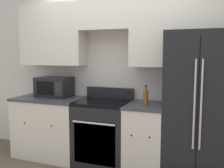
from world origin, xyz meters
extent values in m
cube|color=beige|center=(0.00, 0.66, 1.30)|extent=(8.00, 0.06, 2.60)
cube|color=beige|center=(-1.02, 0.46, 1.87)|extent=(1.03, 0.33, 0.91)
cube|color=beige|center=(-0.14, 0.46, 2.12)|extent=(0.74, 0.33, 0.41)
cube|color=beige|center=(0.88, 0.46, 1.87)|extent=(1.30, 0.33, 0.91)
cube|color=beige|center=(-1.02, 0.31, 0.44)|extent=(1.03, 0.62, 0.88)
cube|color=#383842|center=(-1.02, 0.31, 0.90)|extent=(1.05, 0.64, 0.03)
sphere|color=black|center=(-1.25, 0.00, 0.57)|extent=(0.03, 0.03, 0.03)
sphere|color=black|center=(-0.79, 0.00, 0.57)|extent=(0.03, 0.03, 0.03)
cube|color=beige|center=(0.48, 0.31, 0.44)|extent=(0.50, 0.62, 0.88)
cube|color=#383842|center=(0.48, 0.31, 0.90)|extent=(0.52, 0.64, 0.03)
sphere|color=black|center=(0.37, 0.00, 0.57)|extent=(0.03, 0.03, 0.03)
sphere|color=black|center=(0.59, 0.00, 0.57)|extent=(0.03, 0.03, 0.03)
cube|color=black|center=(-0.14, 0.31, 0.44)|extent=(0.74, 0.62, 0.88)
cube|color=black|center=(-0.14, 0.01, 0.39)|extent=(0.59, 0.01, 0.56)
cube|color=black|center=(-0.14, 0.31, 0.90)|extent=(0.74, 0.62, 0.04)
cube|color=black|center=(-0.14, 0.59, 1.00)|extent=(0.74, 0.04, 0.16)
cylinder|color=silver|center=(-0.14, -0.02, 0.68)|extent=(0.59, 0.02, 0.02)
cube|color=black|center=(1.13, 0.38, 0.92)|extent=(0.80, 0.76, 1.85)
cube|color=black|center=(1.13, 0.00, 0.92)|extent=(0.01, 0.01, 1.70)
cylinder|color=#B7B7BC|center=(1.10, -0.02, 1.02)|extent=(0.02, 0.02, 1.02)
cylinder|color=#B7B7BC|center=(1.17, -0.02, 1.02)|extent=(0.02, 0.02, 1.02)
cube|color=black|center=(-1.00, 0.42, 1.07)|extent=(0.53, 0.35, 0.31)
cube|color=black|center=(-1.05, 0.24, 1.07)|extent=(0.29, 0.01, 0.20)
cube|color=#262628|center=(-0.82, 0.24, 1.07)|extent=(0.12, 0.01, 0.21)
cylinder|color=brown|center=(0.49, 0.24, 1.01)|extent=(0.06, 0.06, 0.19)
cylinder|color=brown|center=(0.49, 0.24, 1.14)|extent=(0.03, 0.03, 0.05)
cylinder|color=black|center=(0.49, 0.24, 1.17)|extent=(0.03, 0.03, 0.02)
camera|label=1|loc=(1.17, -2.90, 1.57)|focal=40.00mm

